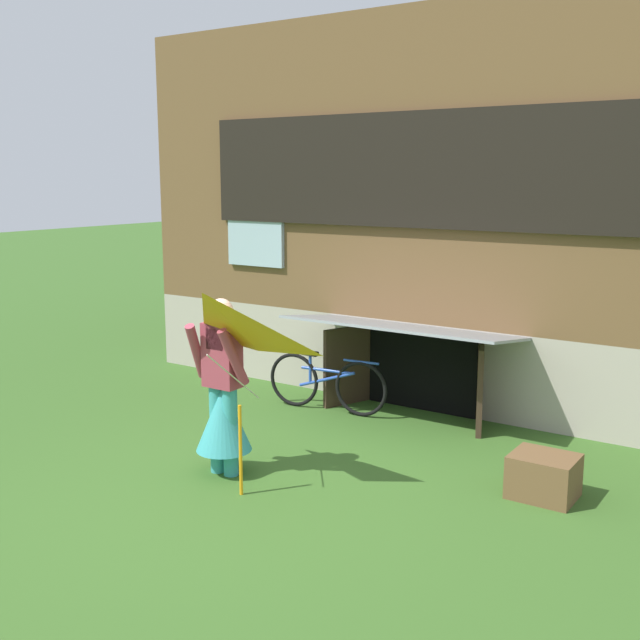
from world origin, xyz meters
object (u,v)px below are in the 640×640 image
at_px(person, 223,401).
at_px(bicycle_blue, 327,383).
at_px(wooden_crate, 544,476).
at_px(kite, 204,348).

distance_m(person, bicycle_blue, 2.22).
bearing_deg(person, wooden_crate, 21.86).
height_order(kite, wooden_crate, kite).
bearing_deg(bicycle_blue, wooden_crate, -25.84).
height_order(kite, bicycle_blue, kite).
xyz_separation_m(person, kite, (0.33, -0.60, 0.65)).
distance_m(bicycle_blue, wooden_crate, 3.12).
bearing_deg(person, kite, -62.10).
height_order(person, kite, kite).
distance_m(kite, wooden_crate, 3.13).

